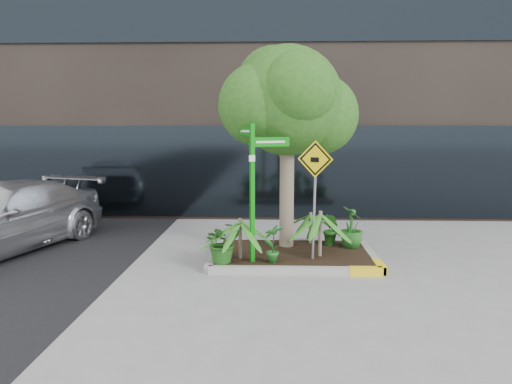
{
  "coord_description": "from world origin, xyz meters",
  "views": [
    {
      "loc": [
        -0.19,
        -9.7,
        2.76
      ],
      "look_at": [
        -0.55,
        0.2,
        1.4
      ],
      "focal_mm": 35.0,
      "sensor_mm": 36.0,
      "label": 1
    }
  ],
  "objects_px": {
    "tree": "(287,101)",
    "street_sign_post": "(254,180)",
    "parked_car": "(1,218)",
    "cattle_sign": "(315,179)"
  },
  "relations": [
    {
      "from": "tree",
      "to": "parked_car",
      "type": "height_order",
      "value": "tree"
    },
    {
      "from": "tree",
      "to": "cattle_sign",
      "type": "height_order",
      "value": "tree"
    },
    {
      "from": "cattle_sign",
      "to": "tree",
      "type": "bearing_deg",
      "value": 139.91
    },
    {
      "from": "parked_car",
      "to": "cattle_sign",
      "type": "bearing_deg",
      "value": 10.35
    },
    {
      "from": "parked_car",
      "to": "cattle_sign",
      "type": "relative_size",
      "value": 2.22
    },
    {
      "from": "tree",
      "to": "parked_car",
      "type": "relative_size",
      "value": 0.87
    },
    {
      "from": "parked_car",
      "to": "street_sign_post",
      "type": "bearing_deg",
      "value": 6.92
    },
    {
      "from": "tree",
      "to": "street_sign_post",
      "type": "relative_size",
      "value": 1.6
    },
    {
      "from": "parked_car",
      "to": "cattle_sign",
      "type": "distance_m",
      "value": 6.8
    },
    {
      "from": "tree",
      "to": "parked_car",
      "type": "xyz_separation_m",
      "value": [
        -6.16,
        -0.16,
        -2.49
      ]
    }
  ]
}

